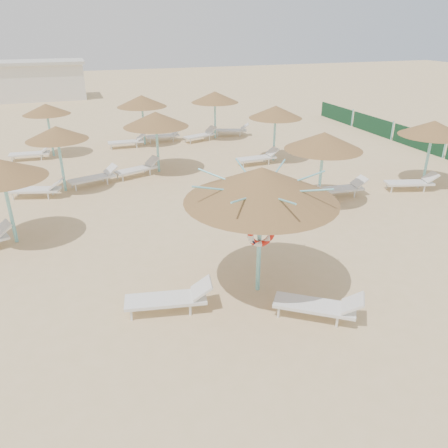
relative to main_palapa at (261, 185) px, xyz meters
name	(u,v)px	position (x,y,z in m)	size (l,w,h in m)	color
ground	(247,293)	(-0.33, -0.10, -2.85)	(120.00, 120.00, 0.00)	#DAB585
main_palapa	(261,185)	(0.00, 0.00, 0.00)	(3.65, 3.65, 3.27)	#7DD4D8
lounger_main_a	(172,298)	(-2.29, -0.17, -2.49)	(2.13, 0.98, 0.75)	white
lounger_main_b	(320,305)	(0.88, -1.58, -2.50)	(1.98, 1.64, 0.73)	white
palapa_field	(197,121)	(1.32, 10.03, -0.55)	(19.35, 13.83, 2.72)	#7DD4D8
service_hut	(36,80)	(-6.33, 34.90, -1.21)	(8.40, 4.40, 3.25)	silver
windbreak_fence	(418,140)	(13.67, 9.86, -2.35)	(0.08, 19.84, 1.10)	#1C542C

